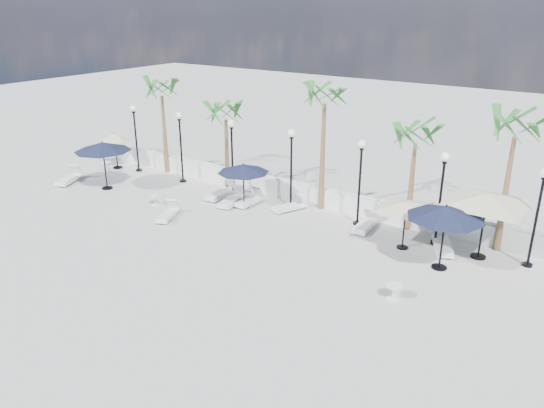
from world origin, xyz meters
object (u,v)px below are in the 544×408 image
Objects in this scene: lounger_7 at (443,244)px; parasol_navy_left at (103,147)px; parasol_navy_right at (446,212)px; parasol_cream_sq_b at (407,202)px; lounger_4 at (250,200)px; lounger_5 at (290,206)px; lounger_2 at (168,214)px; parasol_navy_mid at (243,169)px; parasol_cream_small at (114,137)px; lounger_1 at (222,193)px; lounger_3 at (232,199)px; parasol_cream_sq_a at (488,194)px; lounger_0 at (69,178)px; lounger_6 at (365,224)px.

lounger_7 is 0.71× the size of parasol_navy_left.
parasol_cream_sq_b is (-1.77, 0.86, -0.25)m from parasol_navy_right.
lounger_4 is 0.97× the size of lounger_5.
lounger_2 is at bearing -112.37° from lounger_5.
parasol_cream_sq_b is (5.93, -0.89, 1.75)m from lounger_5.
parasol_navy_mid reaches higher than parasol_cream_small.
lounger_1 is 1.14× the size of lounger_4.
parasol_cream_sq_a is at bearing -7.56° from lounger_3.
lounger_0 is 16.38m from lounger_6.
parasol_cream_sq_b is (18.07, 2.45, 1.72)m from lounger_0.
lounger_2 is at bearing 174.34° from lounger_7.
parasol_cream_sq_b is (-2.73, -0.87, -0.64)m from parasol_cream_sq_a.
lounger_2 is at bearing -28.46° from lounger_0.
parasol_navy_left is 15.70m from parasol_cream_sq_b.
lounger_2 is at bearing -26.08° from parasol_cream_small.
lounger_3 is at bearing 159.95° from lounger_7.
lounger_2 is 10.59m from parasol_cream_sq_b.
lounger_4 is 2.05m from lounger_5.
lounger_6 is 16.11m from parasol_cream_small.
parasol_navy_mid is (0.73, 0.00, 1.69)m from lounger_3.
lounger_5 is (3.76, 0.46, -0.03)m from lounger_1.
lounger_7 reaches higher than lounger_4.
lounger_0 and lounger_1 have the same top height.
parasol_navy_mid is at bearing -11.87° from lounger_3.
lounger_0 is 1.00× the size of lounger_7.
lounger_3 is 8.86m from parasol_cream_sq_b.
lounger_2 is 9.14m from parasol_cream_small.
parasol_cream_sq_a reaches higher than lounger_7.
parasol_navy_mid is at bearing -10.36° from lounger_0.
lounger_1 is 1.06× the size of lounger_6.
parasol_navy_mid is at bearing 14.20° from parasol_navy_left.
parasol_navy_left is (2.49, 0.52, 2.01)m from lounger_0.
lounger_3 is 1.18× the size of lounger_4.
parasol_cream_sq_b is at bearing 14.70° from lounger_5.
parasol_cream_small is at bearing 162.75° from lounger_3.
lounger_3 is 1.84m from parasol_navy_mid.
lounger_4 is at bearing 86.69° from parasol_navy_mid.
lounger_7 is at bearing 22.12° from lounger_5.
lounger_2 is 12.13m from parasol_navy_right.
parasol_cream_sq_a is (10.69, 0.87, 0.67)m from parasol_navy_mid.
lounger_4 is 0.62× the size of parasol_navy_right.
lounger_7 is 2.32m from parasol_cream_sq_b.
lounger_0 is at bearing -141.45° from lounger_5.
parasol_cream_sq_b is at bearing 0.03° from parasol_navy_mid.
lounger_4 is 8.14m from parasol_cream_sq_b.
lounger_4 is 9.31m from lounger_7.
parasol_cream_sq_b reaches higher than lounger_6.
parasol_navy_mid is at bearing -12.50° from lounger_1.
parasol_navy_left reaches higher than lounger_0.
lounger_3 is 6.72m from lounger_6.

